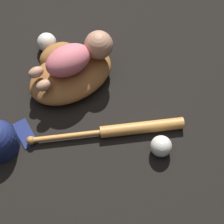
{
  "coord_description": "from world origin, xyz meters",
  "views": [
    {
      "loc": [
        0.08,
        -0.76,
        1.28
      ],
      "look_at": [
        0.17,
        -0.15,
        0.07
      ],
      "focal_mm": 60.0,
      "sensor_mm": 36.0,
      "label": 1
    }
  ],
  "objects_px": {
    "baby_figure": "(78,56)",
    "baseball": "(161,146)",
    "baseball_bat": "(127,129)",
    "baseball_glove": "(69,72)",
    "baseball_spare": "(47,42)"
  },
  "relations": [
    {
      "from": "baseball_glove",
      "to": "baseball",
      "type": "bearing_deg",
      "value": -50.2
    },
    {
      "from": "baseball_bat",
      "to": "baseball",
      "type": "relative_size",
      "value": 7.46
    },
    {
      "from": "baby_figure",
      "to": "baseball",
      "type": "height_order",
      "value": "baby_figure"
    },
    {
      "from": "baseball",
      "to": "baseball_spare",
      "type": "height_order",
      "value": "baseball_spare"
    },
    {
      "from": "baby_figure",
      "to": "baseball",
      "type": "distance_m",
      "value": 0.45
    },
    {
      "from": "baseball_glove",
      "to": "baseball_bat",
      "type": "xyz_separation_m",
      "value": [
        0.19,
        -0.26,
        -0.03
      ]
    },
    {
      "from": "baby_figure",
      "to": "baseball_bat",
      "type": "bearing_deg",
      "value": -61.28
    },
    {
      "from": "baseball_bat",
      "to": "baseball",
      "type": "distance_m",
      "value": 0.14
    },
    {
      "from": "baby_figure",
      "to": "baseball_bat",
      "type": "xyz_separation_m",
      "value": [
        0.14,
        -0.26,
        -0.13
      ]
    },
    {
      "from": "baby_figure",
      "to": "baseball_spare",
      "type": "distance_m",
      "value": 0.23
    },
    {
      "from": "baseball_glove",
      "to": "baseball_bat",
      "type": "distance_m",
      "value": 0.33
    },
    {
      "from": "baby_figure",
      "to": "baseball_bat",
      "type": "distance_m",
      "value": 0.33
    },
    {
      "from": "baseball",
      "to": "baseball_spare",
      "type": "relative_size",
      "value": 0.98
    },
    {
      "from": "baseball_glove",
      "to": "baseball_spare",
      "type": "xyz_separation_m",
      "value": [
        -0.08,
        0.17,
        -0.01
      ]
    },
    {
      "from": "baseball_glove",
      "to": "baby_figure",
      "type": "distance_m",
      "value": 0.11
    }
  ]
}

